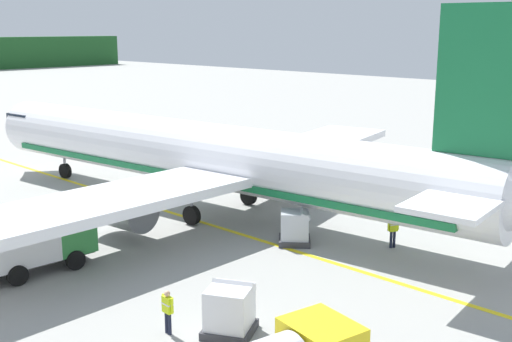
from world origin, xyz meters
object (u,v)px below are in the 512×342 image
object	(u,v)px
crew_loader_left	(393,228)
crew_supervisor	(168,308)
cargo_container_far	(230,310)
cargo_container_mid	(295,227)
airliner_foreground	(209,157)
service_truck_fuel	(23,240)

from	to	relation	value
crew_loader_left	crew_supervisor	xyz separation A→B (m)	(-13.61, 1.03, -0.06)
crew_supervisor	cargo_container_far	bearing A→B (deg)	-45.75
cargo_container_mid	crew_loader_left	bearing A→B (deg)	-53.76
airliner_foreground	service_truck_fuel	distance (m)	12.61
cargo_container_far	crew_loader_left	world-z (taller)	cargo_container_far
airliner_foreground	crew_supervisor	size ratio (longest dim) A/B	25.09
airliner_foreground	cargo_container_mid	size ratio (longest dim) A/B	18.44
airliner_foreground	service_truck_fuel	xyz separation A→B (m)	(-12.42, -1.22, -1.81)
cargo_container_mid	cargo_container_far	world-z (taller)	cargo_container_far
crew_supervisor	service_truck_fuel	bearing A→B (deg)	95.02
cargo_container_mid	cargo_container_far	size ratio (longest dim) A/B	0.97
airliner_foreground	service_truck_fuel	bearing A→B (deg)	-174.41
cargo_container_mid	crew_loader_left	distance (m)	4.93
service_truck_fuel	cargo_container_mid	world-z (taller)	service_truck_fuel
service_truck_fuel	airliner_foreground	bearing A→B (deg)	5.59
cargo_container_far	crew_loader_left	distance (m)	12.06
cargo_container_far	crew_loader_left	bearing A→B (deg)	2.76
airliner_foreground	cargo_container_mid	bearing A→B (deg)	-97.03
airliner_foreground	cargo_container_mid	xyz separation A→B (m)	(-0.92, -7.48, -2.53)
airliner_foreground	cargo_container_mid	distance (m)	7.95
cargo_container_far	crew_supervisor	bearing A→B (deg)	134.25
crew_loader_left	cargo_container_mid	bearing A→B (deg)	126.24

